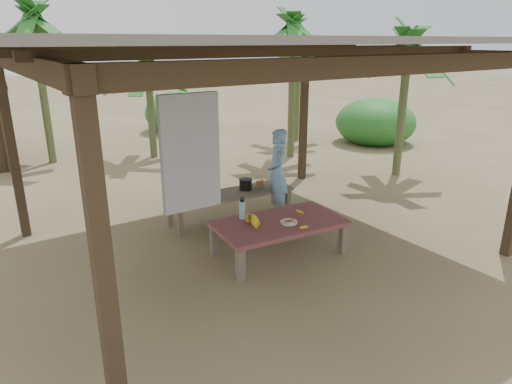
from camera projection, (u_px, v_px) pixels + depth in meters
ground at (255, 244)px, 6.87m from camera, size 80.00×80.00×0.00m
pavilion at (255, 52)px, 5.97m from camera, size 6.60×5.60×2.95m
work_table at (279, 226)px, 6.43m from camera, size 1.89×1.17×0.50m
bench at (231, 196)px, 7.78m from camera, size 2.23×0.72×0.45m
ripe_banana_bunch at (249, 220)px, 6.23m from camera, size 0.31×0.27×0.17m
plate at (289, 222)px, 6.33m from camera, size 0.24×0.24×0.04m
loose_banana_front at (304, 227)px, 6.15m from camera, size 0.16×0.06×0.04m
loose_banana_side at (300, 212)px, 6.70m from camera, size 0.06×0.15×0.04m
water_flask at (242, 209)px, 6.47m from camera, size 0.09×0.09×0.33m
green_banana_stalk at (206, 187)px, 7.48m from camera, size 0.33×0.33×0.36m
cooking_pot at (246, 185)px, 7.90m from camera, size 0.22×0.22×0.18m
skewer_rack at (260, 182)px, 7.94m from camera, size 0.18×0.09×0.24m
woman at (277, 173)px, 7.83m from camera, size 0.56×0.65×1.51m
banana_plant_ne at (293, 35)px, 11.10m from camera, size 1.80×1.80×3.53m
banana_plant_n at (148, 71)px, 11.31m from camera, size 1.80×1.80×2.67m
banana_plant_nw at (34, 28)px, 10.47m from camera, size 1.80×1.80×3.70m
banana_plant_e at (408, 53)px, 9.59m from camera, size 1.80×1.80×3.15m
banana_plant_far at (298, 54)px, 13.17m from camera, size 1.80×1.80×3.03m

